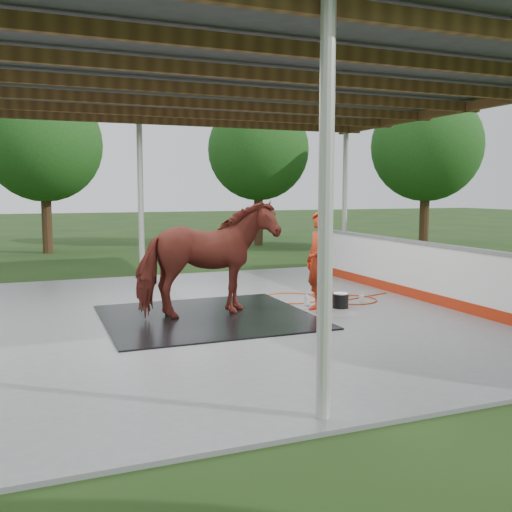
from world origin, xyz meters
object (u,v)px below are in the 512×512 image
object	(u,v)px
dasher_board	(416,271)
wash_bucket	(340,300)
handler	(319,262)
horse	(207,259)

from	to	relation	value
dasher_board	wash_bucket	bearing A→B (deg)	-170.76
dasher_board	handler	size ratio (longest dim) A/B	4.49
dasher_board	wash_bucket	world-z (taller)	dasher_board
horse	wash_bucket	bearing A→B (deg)	-96.76
dasher_board	handler	distance (m)	2.48
handler	wash_bucket	bearing A→B (deg)	102.63
handler	wash_bucket	size ratio (longest dim) A/B	6.08
dasher_board	wash_bucket	size ratio (longest dim) A/B	27.27
horse	handler	distance (m)	1.99
dasher_board	handler	xyz separation A→B (m)	(-2.41, -0.45, 0.35)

